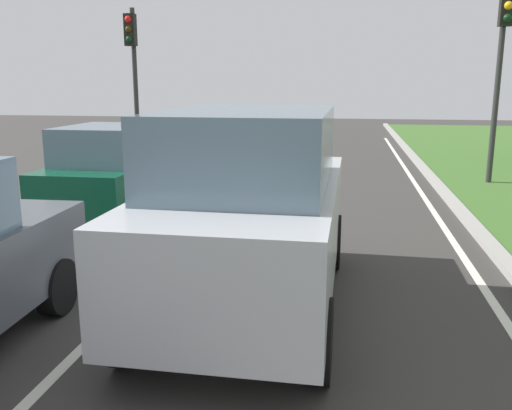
{
  "coord_description": "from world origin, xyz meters",
  "views": [
    {
      "loc": [
        1.8,
        3.6,
        2.56
      ],
      "look_at": [
        0.81,
        9.58,
        1.2
      ],
      "focal_mm": 38.39,
      "sensor_mm": 36.0,
      "label": 1
    }
  ],
  "objects_px": {
    "car_hatchback_far": "(113,172)",
    "car_suv_ahead": "(251,210)",
    "traffic_light_overhead_left": "(133,60)",
    "traffic_light_near_right": "(502,47)"
  },
  "relations": [
    {
      "from": "car_suv_ahead",
      "to": "car_hatchback_far",
      "type": "distance_m",
      "value": 5.1
    },
    {
      "from": "car_suv_ahead",
      "to": "traffic_light_near_right",
      "type": "height_order",
      "value": "traffic_light_near_right"
    },
    {
      "from": "car_hatchback_far",
      "to": "traffic_light_overhead_left",
      "type": "distance_m",
      "value": 6.87
    },
    {
      "from": "car_suv_ahead",
      "to": "traffic_light_overhead_left",
      "type": "bearing_deg",
      "value": 118.41
    },
    {
      "from": "car_hatchback_far",
      "to": "car_suv_ahead",
      "type": "bearing_deg",
      "value": -49.05
    },
    {
      "from": "car_suv_ahead",
      "to": "car_hatchback_far",
      "type": "xyz_separation_m",
      "value": [
        -3.34,
        3.85,
        -0.28
      ]
    },
    {
      "from": "traffic_light_near_right",
      "to": "car_hatchback_far",
      "type": "bearing_deg",
      "value": -149.18
    },
    {
      "from": "car_suv_ahead",
      "to": "traffic_light_overhead_left",
      "type": "xyz_separation_m",
      "value": [
        -5.29,
        10.02,
        2.04
      ]
    },
    {
      "from": "car_suv_ahead",
      "to": "traffic_light_overhead_left",
      "type": "height_order",
      "value": "traffic_light_overhead_left"
    },
    {
      "from": "car_hatchback_far",
      "to": "traffic_light_overhead_left",
      "type": "bearing_deg",
      "value": 107.61
    }
  ]
}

